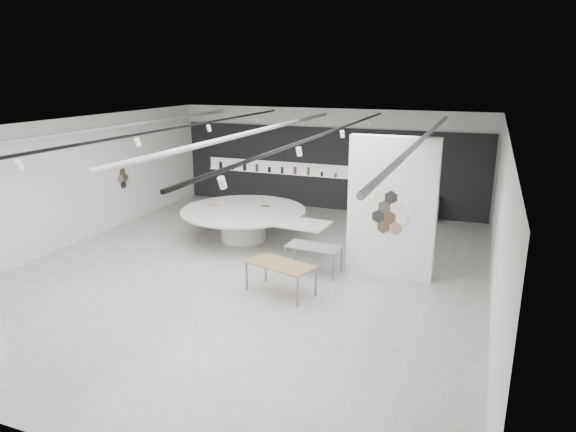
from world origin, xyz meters
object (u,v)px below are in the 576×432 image
at_px(partition_column, 392,208).
at_px(kitchen_counter, 417,208).
at_px(display_island, 245,220).
at_px(sample_table_stone, 314,248).
at_px(sample_table_wood, 281,266).

distance_m(partition_column, kitchen_counter, 5.71).
bearing_deg(kitchen_counter, display_island, -138.56).
bearing_deg(sample_table_stone, kitchen_counter, 73.16).
height_order(partition_column, sample_table_wood, partition_column).
bearing_deg(display_island, sample_table_wood, -47.57).
distance_m(display_island, sample_table_wood, 4.20).
xyz_separation_m(sample_table_wood, kitchen_counter, (2.14, 7.64, -0.27)).
distance_m(partition_column, sample_table_stone, 2.25).
xyz_separation_m(partition_column, sample_table_stone, (-1.87, -0.54, -1.13)).
bearing_deg(display_island, sample_table_stone, -27.07).
bearing_deg(display_island, partition_column, -9.71).
relative_size(sample_table_wood, sample_table_stone, 1.20).
bearing_deg(sample_table_wood, sample_table_stone, 79.24).
xyz_separation_m(display_island, sample_table_wood, (2.54, -3.35, 0.05)).
bearing_deg(kitchen_counter, sample_table_stone, -107.93).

